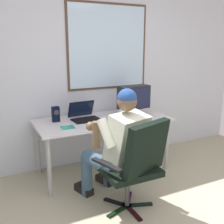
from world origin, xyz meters
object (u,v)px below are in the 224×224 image
object	(u,v)px
crt_monitor	(134,98)
laptop	(84,115)
cd_case	(68,127)
person_seated	(117,144)
desk_speaker	(56,114)
desk	(103,124)
wine_glass	(122,114)
office_chair	(136,161)

from	to	relation	value
crt_monitor	laptop	xyz separation A→B (m)	(-0.66, 0.10, -0.18)
laptop	cd_case	world-z (taller)	laptop
person_seated	crt_monitor	size ratio (longest dim) A/B	2.74
person_seated	desk_speaker	xyz separation A→B (m)	(-0.41, 0.84, 0.17)
person_seated	desk_speaker	bearing A→B (deg)	116.06
crt_monitor	cd_case	bearing A→B (deg)	-170.43
desk_speaker	crt_monitor	bearing A→B (deg)	-8.16
crt_monitor	desk_speaker	xyz separation A→B (m)	(-1.01, 0.14, -0.14)
desk	cd_case	xyz separation A→B (m)	(-0.51, -0.17, 0.07)
cd_case	wine_glass	bearing A→B (deg)	-3.43
person_seated	desk_speaker	size ratio (longest dim) A/B	6.57
wine_glass	laptop	bearing A→B (deg)	140.81
wine_glass	desk	bearing A→B (deg)	126.87
laptop	wine_glass	size ratio (longest dim) A/B	2.52
wine_glass	desk_speaker	distance (m)	0.80
desk	laptop	distance (m)	0.27
office_chair	laptop	distance (m)	1.08
laptop	wine_glass	distance (m)	0.48
office_chair	cd_case	world-z (taller)	office_chair
laptop	wine_glass	xyz separation A→B (m)	(0.37, -0.30, 0.04)
wine_glass	desk_speaker	xyz separation A→B (m)	(-0.72, 0.34, -0.00)
desk	desk_speaker	xyz separation A→B (m)	(-0.57, 0.14, 0.16)
crt_monitor	person_seated	bearing A→B (deg)	-130.76
laptop	cd_case	xyz separation A→B (m)	(-0.29, -0.26, -0.05)
crt_monitor	laptop	size ratio (longest dim) A/B	1.24
office_chair	person_seated	size ratio (longest dim) A/B	0.78
desk	wine_glass	distance (m)	0.31
desk	crt_monitor	size ratio (longest dim) A/B	3.76
desk	crt_monitor	xyz separation A→B (m)	(0.44, -0.01, 0.30)
crt_monitor	desk_speaker	size ratio (longest dim) A/B	2.40
crt_monitor	cd_case	size ratio (longest dim) A/B	2.99
desk_speaker	cd_case	size ratio (longest dim) A/B	1.25
office_chair	wine_glass	xyz separation A→B (m)	(0.24, 0.75, 0.27)
desk	wine_glass	bearing A→B (deg)	-53.13
office_chair	person_seated	xyz separation A→B (m)	(-0.07, 0.25, 0.10)
cd_case	laptop	bearing A→B (deg)	42.19
desk_speaker	desk	bearing A→B (deg)	-13.70
wine_glass	desk_speaker	size ratio (longest dim) A/B	0.77
cd_case	person_seated	bearing A→B (deg)	-56.26
wine_glass	person_seated	bearing A→B (deg)	-122.38
laptop	office_chair	bearing A→B (deg)	-82.68
person_seated	crt_monitor	distance (m)	0.96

